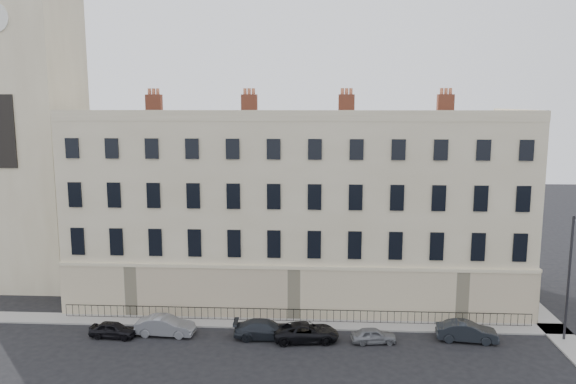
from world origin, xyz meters
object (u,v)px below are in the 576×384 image
object	(u,v)px
car_c	(265,329)
car_e	(373,335)
car_d	(306,332)
streetlamp	(570,273)
car_b	(165,326)
car_f	(467,332)
car_a	(113,330)

from	to	relation	value
car_c	car_e	world-z (taller)	car_c
car_d	streetlamp	xyz separation A→B (m)	(17.89, 0.91, 4.28)
car_b	car_f	world-z (taller)	car_b
car_e	streetlamp	world-z (taller)	streetlamp
car_b	car_d	size ratio (longest dim) A/B	0.92
car_a	car_d	xyz separation A→B (m)	(13.57, 0.17, 0.07)
streetlamp	car_a	bearing A→B (deg)	-176.86
car_a	car_f	xyz separation A→B (m)	(24.69, 0.77, 0.12)
streetlamp	car_e	bearing A→B (deg)	-174.61
streetlamp	car_c	bearing A→B (deg)	-177.11
car_e	streetlamp	xyz separation A→B (m)	(13.25, 0.98, 4.39)
car_e	car_f	xyz separation A→B (m)	(6.48, 0.67, 0.15)
car_d	car_c	bearing A→B (deg)	77.50
car_b	car_e	world-z (taller)	car_b
car_b	car_f	distance (m)	21.13
car_b	car_c	distance (m)	7.16
car_a	car_c	xyz separation A→B (m)	(10.72, 0.46, 0.08)
car_c	car_f	size ratio (longest dim) A/B	1.08
car_a	streetlamp	distance (m)	31.78
car_a	car_c	distance (m)	10.73
car_b	streetlamp	xyz separation A→B (m)	(27.91, 0.51, 4.22)
car_c	streetlamp	distance (m)	21.19
car_c	car_e	xyz separation A→B (m)	(7.50, -0.35, -0.12)
car_b	streetlamp	bearing A→B (deg)	-85.54
car_a	car_e	world-z (taller)	car_a
car_a	car_e	size ratio (longest dim) A/B	1.06
car_b	streetlamp	distance (m)	28.23
car_f	streetlamp	size ratio (longest dim) A/B	0.47
car_a	streetlamp	xyz separation A→B (m)	(31.47, 1.08, 4.35)
car_a	car_d	world-z (taller)	car_d
car_b	car_c	world-z (taller)	car_b
car_d	car_a	bearing A→B (deg)	83.95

